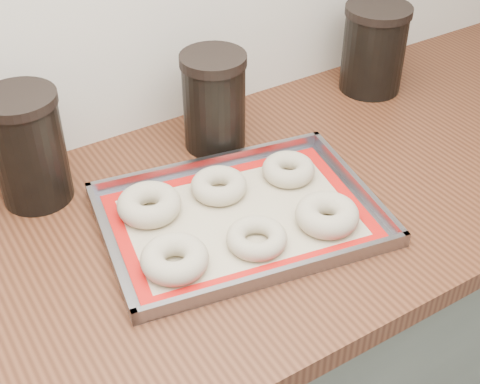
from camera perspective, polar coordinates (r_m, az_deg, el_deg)
cabinet at (r=1.56m, az=4.64°, el=-12.95°), size 3.00×0.65×0.86m
countertop at (r=1.25m, az=5.65°, el=0.29°), size 3.06×0.68×0.04m
baking_tray at (r=1.14m, az=0.00°, el=-2.12°), size 0.51×0.41×0.03m
baking_mat at (r=1.14m, az=0.00°, el=-2.20°), size 0.47×0.36×0.00m
bagel_front_left at (r=1.04m, az=-5.60°, el=-5.69°), size 0.14×0.14×0.04m
bagel_front_mid at (r=1.08m, az=1.44°, el=-3.94°), size 0.13×0.13×0.03m
bagel_front_right at (r=1.12m, az=7.44°, el=-1.95°), size 0.12×0.12×0.04m
bagel_back_left at (r=1.15m, az=-7.76°, el=-1.06°), size 0.12×0.12×0.04m
bagel_back_mid at (r=1.18m, az=-1.81°, el=0.55°), size 0.11×0.11×0.03m
bagel_back_right at (r=1.22m, az=4.15°, el=1.94°), size 0.13×0.13×0.03m
canister_left at (r=1.19m, az=-17.60°, el=3.62°), size 0.13×0.13×0.21m
canister_mid at (r=1.28m, az=-2.22°, el=7.76°), size 0.12×0.12×0.19m
canister_right at (r=1.51m, az=11.36°, el=11.93°), size 0.14×0.14×0.19m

